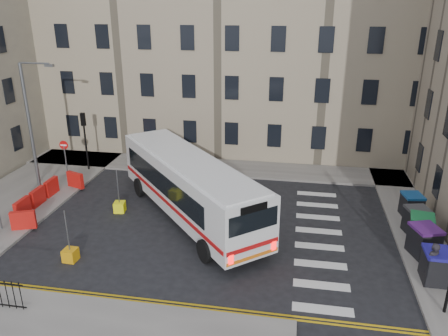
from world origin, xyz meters
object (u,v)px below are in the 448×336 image
(wheelie_bin_e, at_px, (411,205))
(wheelie_bin_b, at_px, (424,241))
(streetlamp, at_px, (30,129))
(bus, at_px, (189,185))
(wheelie_bin_a, at_px, (436,266))
(bollard_chevron, at_px, (71,255))
(wheelie_bin_c, at_px, (421,229))
(pedestrian, at_px, (431,263))
(bollard_yellow, at_px, (120,207))
(wheelie_bin_d, at_px, (417,221))

(wheelie_bin_e, bearing_deg, wheelie_bin_b, -104.02)
(streetlamp, distance_m, bus, 10.25)
(streetlamp, distance_m, wheelie_bin_a, 22.67)
(streetlamp, height_order, bus, streetlamp)
(bus, height_order, bollard_chevron, bus)
(wheelie_bin_b, bearing_deg, wheelie_bin_c, 65.22)
(bollard_chevron, bearing_deg, wheelie_bin_c, 15.00)
(wheelie_bin_c, height_order, bollard_chevron, wheelie_bin_c)
(wheelie_bin_c, height_order, wheelie_bin_e, wheelie_bin_c)
(bollard_chevron, bearing_deg, streetlamp, 130.29)
(wheelie_bin_a, distance_m, bollard_chevron, 16.29)
(streetlamp, bearing_deg, wheelie_bin_a, -13.97)
(wheelie_bin_a, xyz_separation_m, wheelie_bin_c, (0.14, 3.32, -0.01))
(wheelie_bin_a, relative_size, bollard_chevron, 2.37)
(pedestrian, relative_size, bollard_chevron, 3.20)
(streetlamp, xyz_separation_m, wheelie_bin_c, (21.88, -2.09, -3.48))
(bollard_yellow, bearing_deg, wheelie_bin_d, 0.10)
(wheelie_bin_c, xyz_separation_m, wheelie_bin_e, (0.18, 2.88, -0.05))
(wheelie_bin_c, relative_size, bollard_chevron, 2.43)
(bus, distance_m, wheelie_bin_d, 12.05)
(bus, distance_m, wheelie_bin_e, 12.37)
(streetlamp, height_order, wheelie_bin_b, streetlamp)
(streetlamp, xyz_separation_m, bollard_chevron, (5.49, -6.48, -4.04))
(bollard_chevron, bearing_deg, wheelie_bin_b, 11.03)
(streetlamp, height_order, wheelie_bin_d, streetlamp)
(wheelie_bin_c, distance_m, bollard_yellow, 16.16)
(bollard_yellow, bearing_deg, wheelie_bin_c, -2.93)
(wheelie_bin_d, distance_m, wheelie_bin_e, 2.03)
(wheelie_bin_a, distance_m, wheelie_bin_d, 4.17)
(wheelie_bin_c, bearing_deg, wheelie_bin_a, -81.41)
(wheelie_bin_b, height_order, bollard_yellow, wheelie_bin_b)
(wheelie_bin_d, xyz_separation_m, pedestrian, (-0.45, -4.42, 0.26))
(wheelie_bin_c, height_order, pedestrian, pedestrian)
(wheelie_bin_d, height_order, wheelie_bin_e, wheelie_bin_d)
(wheelie_bin_c, bearing_deg, streetlamp, -174.44)
(wheelie_bin_c, xyz_separation_m, bollard_chevron, (-16.39, -4.39, -0.56))
(streetlamp, relative_size, wheelie_bin_d, 5.47)
(bollard_yellow, xyz_separation_m, bollard_chevron, (-0.26, -5.22, 0.00))
(bus, relative_size, wheelie_bin_c, 7.78)
(pedestrian, bearing_deg, streetlamp, -47.64)
(pedestrian, bearing_deg, bus, -54.02)
(wheelie_bin_a, relative_size, wheelie_bin_e, 1.07)
(bus, distance_m, wheelie_bin_a, 12.62)
(bollard_chevron, bearing_deg, bollard_yellow, 87.15)
(wheelie_bin_a, relative_size, wheelie_bin_b, 0.89)
(wheelie_bin_a, xyz_separation_m, wheelie_bin_e, (0.32, 6.20, -0.07))
(wheelie_bin_e, bearing_deg, bus, 179.58)
(wheelie_bin_a, height_order, wheelie_bin_e, wheelie_bin_a)
(pedestrian, xyz_separation_m, bollard_yellow, (-15.70, 4.39, -0.81))
(wheelie_bin_b, xyz_separation_m, bollard_yellow, (-15.99, 2.05, -0.58))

